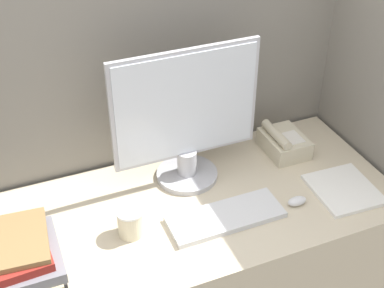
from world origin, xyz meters
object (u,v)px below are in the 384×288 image
at_px(book_stack, 20,260).
at_px(keyboard, 226,217).
at_px(coffee_cup, 130,222).
at_px(mouse, 297,201).
at_px(desk_telephone, 283,143).
at_px(monitor, 186,121).

bearing_deg(book_stack, keyboard, -0.11).
height_order(keyboard, coffee_cup, coffee_cup).
distance_m(mouse, desk_telephone, 0.32).
distance_m(mouse, coffee_cup, 0.60).
bearing_deg(book_stack, monitor, 22.75).
xyz_separation_m(mouse, book_stack, (-0.95, 0.03, 0.06)).
relative_size(monitor, keyboard, 1.35).
relative_size(keyboard, coffee_cup, 3.95).
distance_m(coffee_cup, desk_telephone, 0.74).
relative_size(monitor, book_stack, 1.90).
xyz_separation_m(coffee_cup, book_stack, (-0.36, -0.06, 0.02)).
xyz_separation_m(monitor, book_stack, (-0.65, -0.27, -0.17)).
height_order(monitor, coffee_cup, monitor).
distance_m(monitor, keyboard, 0.36).
height_order(monitor, book_stack, monitor).
bearing_deg(desk_telephone, keyboard, -144.84).
bearing_deg(keyboard, desk_telephone, 35.16).
bearing_deg(desk_telephone, mouse, -111.53).
bearing_deg(coffee_cup, keyboard, -10.17).
xyz_separation_m(monitor, keyboard, (0.03, -0.27, -0.24)).
relative_size(keyboard, book_stack, 1.40).
xyz_separation_m(keyboard, book_stack, (-0.68, 0.00, 0.07)).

